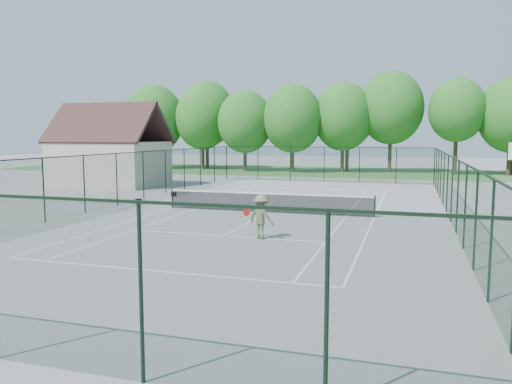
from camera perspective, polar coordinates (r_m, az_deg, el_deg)
ground at (r=26.19m, az=1.29°, el=-2.35°), size 140.00×140.00×0.00m
grass_far at (r=55.49m, az=9.80°, el=2.27°), size 80.00×16.00×0.01m
court_lines at (r=26.19m, az=1.29°, el=-2.34°), size 11.05×23.85×0.01m
tennis_net at (r=26.11m, az=1.30°, el=-1.10°), size 11.08×0.08×1.10m
fence_enclosure at (r=25.99m, az=1.30°, el=1.05°), size 18.05×36.05×3.02m
utility_building at (r=41.84m, az=-16.37°, el=5.01°), size 8.60×6.27×6.63m
tree_line_far at (r=55.38m, az=9.92°, el=8.46°), size 39.40×6.40×9.70m
sports_bag_a at (r=30.21m, az=-13.27°, el=-1.05°), size 0.43×0.35×0.30m
sports_bag_b at (r=33.51m, az=-9.40°, el=-0.25°), size 0.39×0.32×0.26m
tennis_player at (r=19.49m, az=0.62°, el=-2.83°), size 2.12×1.01×1.74m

